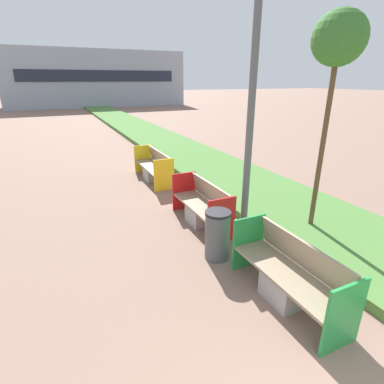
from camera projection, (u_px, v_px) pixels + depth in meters
planter_grass_strip at (184, 153)px, 13.01m from camera, size 2.80×120.00×0.18m
building_backdrop at (96, 79)px, 37.01m from camera, size 20.26×8.11×6.27m
bench_green_frame at (288, 278)px, 4.36m from camera, size 0.65×1.96×0.94m
bench_red_frame at (202, 208)px, 6.73m from camera, size 0.65×1.89×0.94m
bench_yellow_frame at (154, 169)px, 9.66m from camera, size 0.65×2.18×0.94m
litter_bin at (217, 235)px, 5.37m from camera, size 0.46×0.46×0.92m
street_lamp_post at (258, 1)px, 4.95m from camera, size 0.24×0.44×7.83m
sapling_tree_near at (338, 43)px, 5.20m from camera, size 0.94×0.94×4.22m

